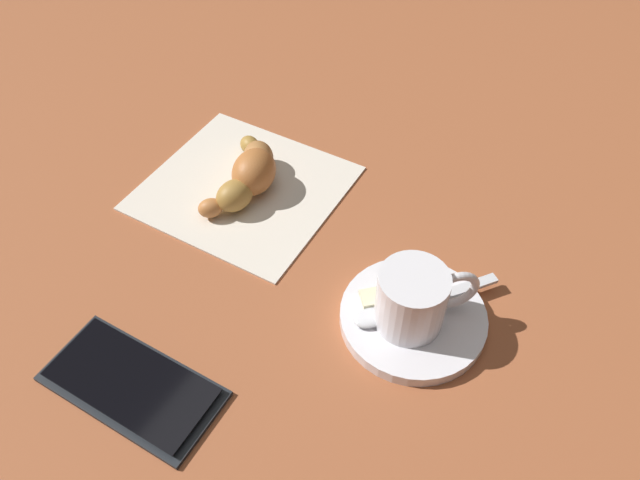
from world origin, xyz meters
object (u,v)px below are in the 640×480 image
at_px(sugar_packet, 399,293).
at_px(saucer, 413,318).
at_px(croissant, 249,173).
at_px(cell_phone, 132,384).
at_px(teaspoon, 404,307).
at_px(espresso_cup, 414,299).
at_px(napkin, 244,187).

bearing_deg(sugar_packet, saucer, 107.04).
relative_size(saucer, croissant, 0.99).
bearing_deg(cell_phone, croissant, 103.40).
bearing_deg(saucer, sugar_packet, 152.06).
bearing_deg(teaspoon, croissant, 163.80).
bearing_deg(espresso_cup, cell_phone, -133.50).
height_order(saucer, croissant, croissant).
bearing_deg(espresso_cup, napkin, 164.35).
relative_size(teaspoon, cell_phone, 0.82).
distance_m(espresso_cup, cell_phone, 0.23).
bearing_deg(croissant, napkin, -153.46).
distance_m(sugar_packet, cell_phone, 0.23).
relative_size(saucer, espresso_cup, 1.72).
relative_size(teaspoon, napkin, 0.62).
bearing_deg(sugar_packet, croissant, -59.15).
xyz_separation_m(croissant, cell_phone, (0.05, -0.23, -0.02)).
bearing_deg(saucer, napkin, 165.80).
height_order(napkin, croissant, croissant).
height_order(espresso_cup, napkin, espresso_cup).
bearing_deg(teaspoon, napkin, 165.19).
bearing_deg(cell_phone, espresso_cup, 46.50).
distance_m(saucer, napkin, 0.22).
xyz_separation_m(napkin, cell_phone, (0.06, -0.22, 0.00)).
bearing_deg(espresso_cup, sugar_packet, 139.95).
xyz_separation_m(espresso_cup, teaspoon, (-0.01, 0.01, -0.02)).
xyz_separation_m(teaspoon, sugar_packet, (-0.01, 0.01, 0.00)).
bearing_deg(cell_phone, saucer, 47.42).
bearing_deg(croissant, teaspoon, -16.20).
bearing_deg(cell_phone, sugar_packet, 52.87).
distance_m(saucer, sugar_packet, 0.02).
relative_size(sugar_packet, napkin, 0.35).
relative_size(sugar_packet, croissant, 0.53).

